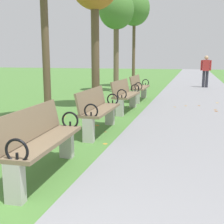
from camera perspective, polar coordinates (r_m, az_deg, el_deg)
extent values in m
cube|color=gray|center=(18.96, 16.22, 5.59)|extent=(3.16, 44.00, 0.02)
cube|color=#7A664C|center=(3.84, -13.08, -5.57)|extent=(0.52, 1.62, 0.05)
cube|color=#7A664C|center=(3.87, -15.75, -2.13)|extent=(0.20, 1.60, 0.40)
cube|color=#B7B5AD|center=(3.32, -18.57, -13.09)|extent=(0.21, 0.13, 0.45)
cube|color=#B7B5AD|center=(4.56, -8.91, -6.11)|extent=(0.21, 0.13, 0.45)
torus|color=black|center=(3.15, -18.21, -7.28)|extent=(0.27, 0.04, 0.27)
cylinder|color=black|center=(3.17, -18.12, -8.66)|extent=(0.03, 0.03, 0.12)
torus|color=black|center=(4.47, -8.23, -1.62)|extent=(0.27, 0.04, 0.27)
cylinder|color=black|center=(4.49, -8.20, -2.61)|extent=(0.03, 0.03, 0.12)
cube|color=#7A664C|center=(5.96, -2.30, 0.42)|extent=(0.46, 1.60, 0.05)
cube|color=#7A664C|center=(5.98, -4.05, 2.62)|extent=(0.14, 1.60, 0.40)
cube|color=#B7B5AD|center=(5.32, -4.62, -3.60)|extent=(0.20, 0.12, 0.45)
cube|color=#B7B5AD|center=(6.70, -0.42, -0.60)|extent=(0.20, 0.12, 0.45)
torus|color=black|center=(5.21, -4.13, 0.20)|extent=(0.27, 0.03, 0.27)
cylinder|color=black|center=(5.22, -4.12, -0.66)|extent=(0.03, 0.03, 0.12)
torus|color=black|center=(6.64, 0.12, 2.49)|extent=(0.27, 0.03, 0.27)
cylinder|color=black|center=(6.66, 0.12, 1.81)|extent=(0.03, 0.03, 0.12)
cube|color=#7A664C|center=(8.35, 2.95, 3.34)|extent=(0.50, 1.62, 0.05)
cube|color=#7A664C|center=(8.37, 1.71, 4.92)|extent=(0.18, 1.60, 0.40)
cube|color=#B7B5AD|center=(7.68, 1.53, 0.83)|extent=(0.20, 0.13, 0.45)
cube|color=#B7B5AD|center=(9.09, 4.13, 2.34)|extent=(0.20, 0.13, 0.45)
torus|color=black|center=(7.59, 1.93, 3.50)|extent=(0.27, 0.04, 0.27)
cylinder|color=black|center=(7.60, 1.93, 2.90)|extent=(0.03, 0.03, 0.12)
torus|color=black|center=(9.05, 4.56, 4.62)|extent=(0.27, 0.04, 0.27)
cylinder|color=black|center=(9.06, 4.55, 4.12)|extent=(0.03, 0.03, 0.12)
cube|color=#7A664C|center=(10.54, 5.62, 4.82)|extent=(0.44, 1.60, 0.05)
cube|color=#7A664C|center=(10.55, 4.62, 6.07)|extent=(0.12, 1.60, 0.40)
cube|color=#B7B5AD|center=(9.84, 4.85, 2.96)|extent=(0.20, 0.12, 0.45)
cube|color=#B7B5AD|center=(11.29, 6.25, 3.91)|extent=(0.20, 0.12, 0.45)
torus|color=black|center=(9.77, 5.21, 5.05)|extent=(0.27, 0.03, 0.27)
cylinder|color=black|center=(9.78, 5.20, 4.58)|extent=(0.03, 0.03, 0.12)
torus|color=black|center=(11.26, 6.61, 5.76)|extent=(0.27, 0.03, 0.27)
cylinder|color=black|center=(11.27, 6.60, 5.35)|extent=(0.03, 0.03, 0.12)
cylinder|color=brown|center=(6.58, -12.90, 11.97)|extent=(0.16, 0.16, 3.43)
cylinder|color=brown|center=(8.76, -3.29, 10.94)|extent=(0.24, 0.24, 3.16)
cylinder|color=brown|center=(13.17, 0.82, 10.60)|extent=(0.23, 0.23, 3.06)
ellipsoid|color=#477A33|center=(13.33, 0.84, 19.52)|extent=(1.54, 1.54, 1.69)
cylinder|color=brown|center=(15.37, 4.28, 11.28)|extent=(0.16, 0.16, 3.43)
ellipsoid|color=#477A33|center=(15.57, 4.40, 19.64)|extent=(1.56, 1.56, 1.71)
cylinder|color=#2D2D38|center=(15.82, 18.13, 6.16)|extent=(0.14, 0.14, 0.85)
cylinder|color=#2D2D38|center=(15.82, 17.55, 6.19)|extent=(0.14, 0.14, 0.85)
cube|color=#B22D2D|center=(15.79, 17.99, 8.72)|extent=(0.35, 0.23, 0.56)
sphere|color=tan|center=(15.79, 18.07, 10.13)|extent=(0.20, 0.20, 0.20)
cylinder|color=#B22D2D|center=(15.79, 18.79, 8.68)|extent=(0.09, 0.09, 0.52)
cylinder|color=#B22D2D|center=(15.79, 17.18, 8.77)|extent=(0.09, 0.09, 0.52)
cylinder|color=#AD6B23|center=(6.67, -2.94, -2.62)|extent=(0.12, 0.12, 0.00)
cylinder|color=#BC842D|center=(11.75, -0.52, 3.15)|extent=(0.13, 0.13, 0.00)
cylinder|color=#93511E|center=(13.60, 4.46, 4.13)|extent=(0.08, 0.08, 0.00)
cylinder|color=#BC842D|center=(9.53, 14.29, 1.19)|extent=(0.11, 0.11, 0.00)
cylinder|color=#93511E|center=(12.37, 4.65, 3.49)|extent=(0.11, 0.11, 0.00)
cylinder|color=gold|center=(5.89, -4.18, -4.44)|extent=(0.12, 0.12, 0.00)
cylinder|color=#BC842D|center=(5.26, -1.35, -6.25)|extent=(0.12, 0.12, 0.00)
cylinder|color=#AD6B23|center=(9.05, 19.63, 0.41)|extent=(0.12, 0.12, 0.00)
cylinder|color=gold|center=(10.48, 19.97, 1.70)|extent=(0.13, 0.13, 0.00)
cylinder|color=#93511E|center=(8.81, 19.80, 0.14)|extent=(0.13, 0.13, 0.00)
cylinder|color=brown|center=(9.98, -1.76, 1.81)|extent=(0.15, 0.15, 0.00)
cylinder|color=#BC842D|center=(7.72, -9.29, -0.93)|extent=(0.10, 0.10, 0.00)
cylinder|color=#AD6B23|center=(9.67, 16.72, 1.20)|extent=(0.12, 0.12, 0.00)
cylinder|color=gold|center=(4.67, -21.04, -9.20)|extent=(0.09, 0.09, 0.00)
cylinder|color=#BC842D|center=(9.25, 12.24, 1.00)|extent=(0.09, 0.09, 0.00)
cylinder|color=#93511E|center=(9.64, 0.15, 1.50)|extent=(0.10, 0.10, 0.00)
cylinder|color=brown|center=(6.09, -1.28, -3.90)|extent=(0.07, 0.07, 0.00)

